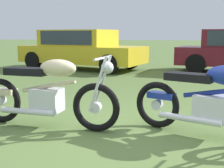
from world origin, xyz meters
The scene contains 4 objects.
ground_plane centered at (0.00, 0.00, 0.00)m, with size 120.00×120.00×0.00m, color #567038.
motorcycle_cream centered at (-1.14, 0.27, 0.48)m, with size 2.12×0.64×1.02m.
motorcycle_blue centered at (1.03, 0.26, 0.47)m, with size 1.95×1.06×1.02m.
car_yellow centered at (-2.82, 7.16, 0.80)m, with size 4.87×2.98×1.43m.
Camera 1 is at (0.55, -3.54, 1.28)m, focal length 48.45 mm.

